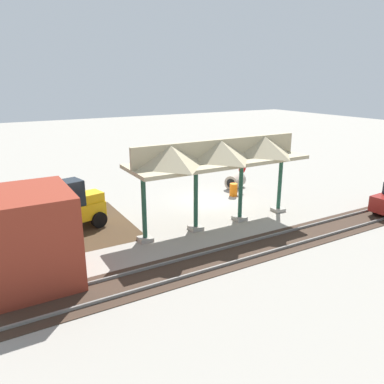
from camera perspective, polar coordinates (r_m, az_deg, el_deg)
ground_plane at (r=25.81m, az=2.67°, el=-1.25°), size 120.00×120.00×0.00m
dirt_work_zone at (r=21.90m, az=-21.67°, el=-5.84°), size 9.36×7.00×0.01m
platform_canopy at (r=20.44m, az=4.27°, el=5.91°), size 10.27×3.20×4.90m
rail_tracks at (r=20.20m, az=14.55°, el=-6.97°), size 60.00×2.58×0.15m
stop_sign at (r=27.88m, az=7.67°, el=3.17°), size 0.75×0.17×2.09m
backhoe at (r=21.42m, az=-17.84°, el=-2.32°), size 5.15×2.31×2.82m
dirt_mound at (r=22.03m, az=-26.10°, el=-6.27°), size 5.10×5.10×2.39m
concrete_pipe at (r=28.75m, az=6.61°, el=1.66°), size 1.87×1.67×1.08m
brick_utility_building at (r=16.38m, az=-23.57°, el=-6.42°), size 3.41×3.86×3.84m
traffic_barrel at (r=26.78m, az=6.34°, el=0.34°), size 0.56×0.56×0.90m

